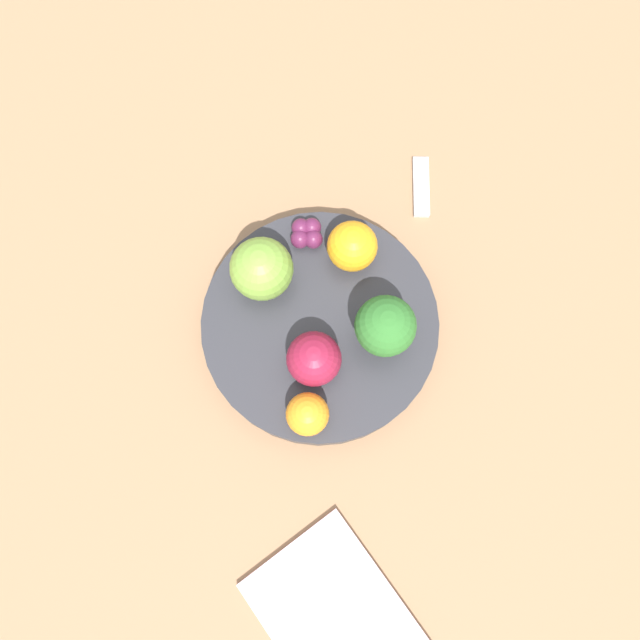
{
  "coord_description": "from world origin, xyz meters",
  "views": [
    {
      "loc": [
        0.11,
        0.08,
        0.61
      ],
      "look_at": [
        0.0,
        0.0,
        0.06
      ],
      "focal_mm": 35.0,
      "sensor_mm": 36.0,
      "label": 1
    }
  ],
  "objects_px": {
    "napkin": "(334,615)",
    "orange_back": "(307,414)",
    "broccoli": "(385,326)",
    "grape_cluster": "(306,233)",
    "apple_red": "(314,359)",
    "apple_green": "(262,269)",
    "bowl": "(320,326)",
    "orange_front": "(352,246)",
    "spoon": "(425,189)"
  },
  "relations": [
    {
      "from": "broccoli",
      "to": "orange_front",
      "type": "distance_m",
      "value": 0.09
    },
    {
      "from": "broccoli",
      "to": "grape_cluster",
      "type": "xyz_separation_m",
      "value": [
        -0.04,
        -0.11,
        -0.03
      ]
    },
    {
      "from": "napkin",
      "to": "grape_cluster",
      "type": "bearing_deg",
      "value": -141.23
    },
    {
      "from": "napkin",
      "to": "spoon",
      "type": "xyz_separation_m",
      "value": [
        -0.39,
        -0.15,
        0.0
      ]
    },
    {
      "from": "bowl",
      "to": "broccoli",
      "type": "height_order",
      "value": "broccoli"
    },
    {
      "from": "apple_red",
      "to": "grape_cluster",
      "type": "distance_m",
      "value": 0.12
    },
    {
      "from": "grape_cluster",
      "to": "spoon",
      "type": "relative_size",
      "value": 0.54
    },
    {
      "from": "grape_cluster",
      "to": "broccoli",
      "type": "bearing_deg",
      "value": 69.78
    },
    {
      "from": "broccoli",
      "to": "apple_red",
      "type": "bearing_deg",
      "value": -32.84
    },
    {
      "from": "broccoli",
      "to": "apple_green",
      "type": "height_order",
      "value": "broccoli"
    },
    {
      "from": "broccoli",
      "to": "bowl",
      "type": "bearing_deg",
      "value": -68.5
    },
    {
      "from": "broccoli",
      "to": "orange_back",
      "type": "height_order",
      "value": "broccoli"
    },
    {
      "from": "bowl",
      "to": "grape_cluster",
      "type": "distance_m",
      "value": 0.09
    },
    {
      "from": "napkin",
      "to": "apple_green",
      "type": "bearing_deg",
      "value": -133.18
    },
    {
      "from": "apple_red",
      "to": "spoon",
      "type": "height_order",
      "value": "apple_red"
    },
    {
      "from": "broccoli",
      "to": "orange_front",
      "type": "relative_size",
      "value": 1.45
    },
    {
      "from": "apple_green",
      "to": "orange_front",
      "type": "relative_size",
      "value": 1.23
    },
    {
      "from": "broccoli",
      "to": "orange_back",
      "type": "xyz_separation_m",
      "value": [
        0.1,
        -0.01,
        -0.02
      ]
    },
    {
      "from": "spoon",
      "to": "orange_front",
      "type": "bearing_deg",
      "value": -9.23
    },
    {
      "from": "grape_cluster",
      "to": "napkin",
      "type": "relative_size",
      "value": 0.2
    },
    {
      "from": "broccoli",
      "to": "spoon",
      "type": "bearing_deg",
      "value": -163.24
    },
    {
      "from": "apple_red",
      "to": "orange_back",
      "type": "distance_m",
      "value": 0.05
    },
    {
      "from": "bowl",
      "to": "orange_front",
      "type": "bearing_deg",
      "value": -169.4
    },
    {
      "from": "broccoli",
      "to": "apple_green",
      "type": "xyz_separation_m",
      "value": [
        0.02,
        -0.12,
        -0.01
      ]
    },
    {
      "from": "apple_red",
      "to": "orange_front",
      "type": "bearing_deg",
      "value": -163.77
    },
    {
      "from": "broccoli",
      "to": "spoon",
      "type": "relative_size",
      "value": 1.08
    },
    {
      "from": "apple_red",
      "to": "grape_cluster",
      "type": "relative_size",
      "value": 1.43
    },
    {
      "from": "bowl",
      "to": "apple_red",
      "type": "relative_size",
      "value": 4.53
    },
    {
      "from": "apple_red",
      "to": "orange_front",
      "type": "height_order",
      "value": "apple_red"
    },
    {
      "from": "orange_back",
      "to": "spoon",
      "type": "xyz_separation_m",
      "value": [
        -0.26,
        -0.04,
        -0.05
      ]
    },
    {
      "from": "napkin",
      "to": "orange_back",
      "type": "bearing_deg",
      "value": -137.71
    },
    {
      "from": "apple_red",
      "to": "grape_cluster",
      "type": "xyz_separation_m",
      "value": [
        -0.1,
        -0.08,
        -0.02
      ]
    },
    {
      "from": "orange_back",
      "to": "grape_cluster",
      "type": "height_order",
      "value": "orange_back"
    },
    {
      "from": "grape_cluster",
      "to": "apple_green",
      "type": "bearing_deg",
      "value": -8.81
    },
    {
      "from": "orange_front",
      "to": "grape_cluster",
      "type": "bearing_deg",
      "value": -78.89
    },
    {
      "from": "orange_front",
      "to": "napkin",
      "type": "height_order",
      "value": "orange_front"
    },
    {
      "from": "grape_cluster",
      "to": "napkin",
      "type": "height_order",
      "value": "grape_cluster"
    },
    {
      "from": "apple_red",
      "to": "spoon",
      "type": "xyz_separation_m",
      "value": [
        -0.22,
        -0.01,
        -0.05
      ]
    },
    {
      "from": "orange_back",
      "to": "broccoli",
      "type": "bearing_deg",
      "value": 172.05
    },
    {
      "from": "apple_green",
      "to": "orange_front",
      "type": "xyz_separation_m",
      "value": [
        -0.07,
        0.05,
        -0.01
      ]
    },
    {
      "from": "broccoli",
      "to": "grape_cluster",
      "type": "height_order",
      "value": "broccoli"
    },
    {
      "from": "orange_back",
      "to": "grape_cluster",
      "type": "distance_m",
      "value": 0.17
    },
    {
      "from": "apple_red",
      "to": "napkin",
      "type": "xyz_separation_m",
      "value": [
        0.17,
        0.14,
        -0.05
      ]
    },
    {
      "from": "broccoli",
      "to": "grape_cluster",
      "type": "distance_m",
      "value": 0.12
    },
    {
      "from": "bowl",
      "to": "napkin",
      "type": "distance_m",
      "value": 0.26
    },
    {
      "from": "bowl",
      "to": "napkin",
      "type": "relative_size",
      "value": 1.31
    },
    {
      "from": "broccoli",
      "to": "apple_green",
      "type": "relative_size",
      "value": 1.18
    },
    {
      "from": "apple_green",
      "to": "orange_back",
      "type": "relative_size",
      "value": 1.52
    },
    {
      "from": "grape_cluster",
      "to": "spoon",
      "type": "xyz_separation_m",
      "value": [
        -0.12,
        0.06,
        -0.04
      ]
    },
    {
      "from": "bowl",
      "to": "broccoli",
      "type": "xyz_separation_m",
      "value": [
        -0.02,
        0.05,
        0.06
      ]
    }
  ]
}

